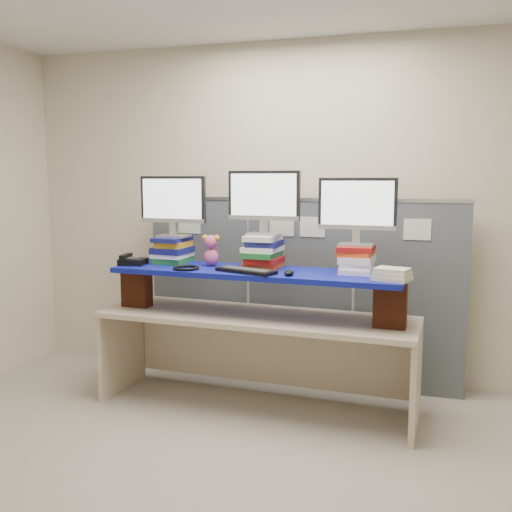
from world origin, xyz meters
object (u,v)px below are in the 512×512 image
(desk, at_px, (256,333))
(desk_phone, at_px, (132,261))
(monitor_center, at_px, (264,199))
(blue_board, at_px, (256,272))
(monitor_left, at_px, (173,203))
(monitor_right, at_px, (357,207))
(keyboard, at_px, (246,271))

(desk, height_order, desk_phone, desk_phone)
(desk, distance_m, monitor_center, 0.98)
(blue_board, distance_m, desk_phone, 0.98)
(blue_board, xyz_separation_m, monitor_left, (-0.71, 0.16, 0.48))
(desk_phone, bearing_deg, monitor_right, -3.32)
(monitor_center, relative_size, monitor_right, 1.00)
(desk, distance_m, desk_phone, 1.10)
(monitor_center, bearing_deg, monitor_right, 0.00)
(blue_board, bearing_deg, desk, 3.11)
(monitor_left, distance_m, desk_phone, 0.54)
(monitor_center, bearing_deg, desk, -98.92)
(desk, distance_m, keyboard, 0.50)
(monitor_left, bearing_deg, monitor_center, -0.00)
(desk, relative_size, monitor_center, 4.35)
(desk, bearing_deg, keyboard, -100.57)
(desk, relative_size, blue_board, 1.12)
(desk_phone, bearing_deg, monitor_center, 1.17)
(desk_phone, bearing_deg, monitor_left, 27.67)
(monitor_right, bearing_deg, monitor_center, -180.00)
(monitor_left, xyz_separation_m, monitor_center, (0.74, -0.04, 0.04))
(monitor_left, xyz_separation_m, keyboard, (0.68, -0.29, -0.45))
(blue_board, relative_size, desk_phone, 10.13)
(desk, height_order, monitor_right, monitor_right)
(desk_phone, bearing_deg, desk, -5.47)
(blue_board, height_order, monitor_left, monitor_left)
(monitor_right, relative_size, keyboard, 1.16)
(monitor_center, xyz_separation_m, keyboard, (-0.06, -0.25, -0.49))
(desk, xyz_separation_m, desk_phone, (-0.97, -0.02, 0.50))
(monitor_center, height_order, desk_phone, monitor_center)
(monitor_left, distance_m, keyboard, 0.87)
(monitor_center, height_order, keyboard, monitor_center)
(monitor_center, bearing_deg, keyboard, -99.81)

